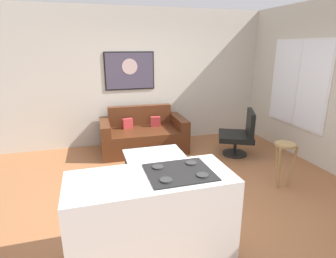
% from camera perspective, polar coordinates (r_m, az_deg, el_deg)
% --- Properties ---
extents(ground, '(6.40, 6.40, 0.04)m').
position_cam_1_polar(ground, '(4.14, 2.99, -13.17)').
color(ground, '#995F39').
extents(back_wall, '(6.40, 0.05, 2.80)m').
position_cam_1_polar(back_wall, '(5.96, -4.70, 10.53)').
color(back_wall, beige).
rests_on(back_wall, ground).
extents(right_wall, '(0.05, 6.40, 2.80)m').
position_cam_1_polar(right_wall, '(5.35, 29.85, 7.68)').
color(right_wall, beige).
rests_on(right_wall, ground).
extents(couch, '(1.69, 0.96, 0.85)m').
position_cam_1_polar(couch, '(5.61, -5.17, -1.45)').
color(couch, '#4F2814').
rests_on(couch, ground).
extents(coffee_table, '(0.91, 0.57, 0.42)m').
position_cam_1_polar(coffee_table, '(4.40, -3.00, -5.39)').
color(coffee_table, silver).
rests_on(coffee_table, ground).
extents(armchair, '(0.86, 0.88, 0.89)m').
position_cam_1_polar(armchair, '(5.46, 14.71, -1.06)').
color(armchair, black).
rests_on(armchair, ground).
extents(bar_stool, '(0.34, 0.34, 0.69)m').
position_cam_1_polar(bar_stool, '(4.42, 22.88, -4.87)').
color(bar_stool, '#9C7948').
rests_on(bar_stool, ground).
extents(kitchen_counter, '(1.52, 0.67, 0.95)m').
position_cam_1_polar(kitchen_counter, '(2.76, -3.40, -18.31)').
color(kitchen_counter, silver).
rests_on(kitchen_counter, ground).
extents(wall_painting, '(1.03, 0.03, 0.77)m').
position_cam_1_polar(wall_painting, '(5.84, -7.92, 11.84)').
color(wall_painting, black).
extents(window, '(0.03, 1.48, 1.62)m').
position_cam_1_polar(window, '(5.76, 25.28, 8.47)').
color(window, silver).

